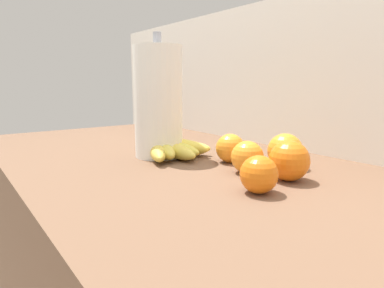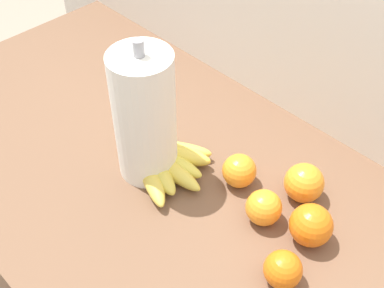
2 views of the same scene
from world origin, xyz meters
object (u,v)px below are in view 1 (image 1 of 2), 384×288
object	(u,v)px
banana_bunch	(168,148)
orange_center	(289,161)
orange_far_right	(247,157)
orange_front	(259,174)
orange_back_left	(230,148)
orange_right	(285,151)
paper_towel_roll	(158,102)

from	to	relation	value
banana_bunch	orange_center	distance (m)	0.32
banana_bunch	orange_far_right	size ratio (longest dim) A/B	3.23
banana_bunch	orange_front	size ratio (longest dim) A/B	3.35
orange_far_right	orange_front	distance (m)	0.13
banana_bunch	orange_back_left	distance (m)	0.16
orange_right	orange_front	xyz separation A→B (m)	(0.08, -0.17, -0.01)
orange_center	orange_far_right	bearing A→B (deg)	-163.49
banana_bunch	orange_front	distance (m)	0.34
orange_far_right	orange_center	xyz separation A→B (m)	(0.08, 0.02, 0.01)
orange_far_right	orange_right	bearing A→B (deg)	79.76
banana_bunch	orange_back_left	world-z (taller)	orange_back_left
orange_right	orange_center	bearing A→B (deg)	-46.78
orange_back_left	orange_center	size ratio (longest dim) A/B	0.87
banana_bunch	orange_center	xyz separation A→B (m)	(0.32, 0.07, 0.02)
orange_center	paper_towel_roll	world-z (taller)	paper_towel_roll
orange_center	orange_right	bearing A→B (deg)	133.22
orange_far_right	orange_center	size ratio (longest dim) A/B	0.87
banana_bunch	orange_back_left	size ratio (longest dim) A/B	3.22
orange_back_left	orange_center	world-z (taller)	orange_center
orange_right	banana_bunch	bearing A→B (deg)	-150.53
orange_far_right	paper_towel_roll	distance (m)	0.27
orange_front	paper_towel_roll	world-z (taller)	paper_towel_roll
orange_back_left	banana_bunch	bearing A→B (deg)	-150.29
banana_bunch	orange_right	size ratio (longest dim) A/B	2.85
banana_bunch	orange_back_left	bearing A→B (deg)	29.71
orange_far_right	orange_right	world-z (taller)	orange_right
paper_towel_roll	orange_right	bearing A→B (deg)	31.04
orange_back_left	paper_towel_roll	size ratio (longest dim) A/B	0.22
orange_far_right	orange_center	distance (m)	0.09
orange_right	orange_front	bearing A→B (deg)	-63.64
orange_right	paper_towel_roll	world-z (taller)	paper_towel_roll
banana_bunch	orange_far_right	xyz separation A→B (m)	(0.23, 0.04, 0.01)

